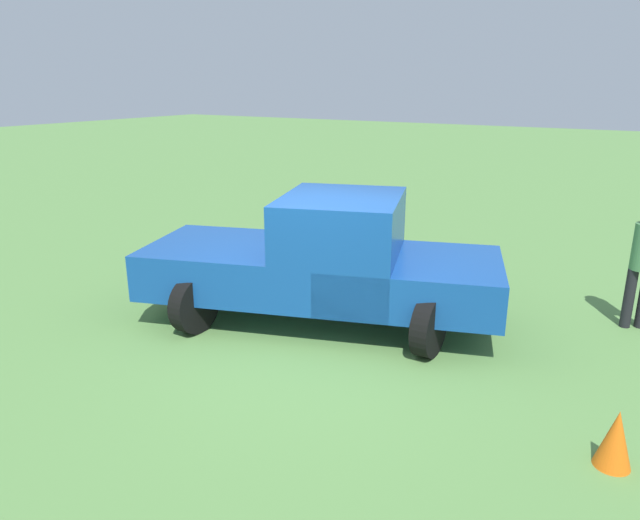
{
  "coord_description": "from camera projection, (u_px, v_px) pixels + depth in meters",
  "views": [
    {
      "loc": [
        5.83,
        3.54,
        3.27
      ],
      "look_at": [
        -0.69,
        -0.43,
        0.9
      ],
      "focal_mm": 32.37,
      "sensor_mm": 36.0,
      "label": 1
    }
  ],
  "objects": [
    {
      "name": "ground_plane",
      "position": [
        321.0,
        345.0,
        7.48
      ],
      "size": [
        80.0,
        80.0,
        0.0
      ],
      "primitive_type": "plane",
      "color": "#5B8C47"
    },
    {
      "name": "pickup_truck",
      "position": [
        329.0,
        258.0,
        7.95
      ],
      "size": [
        3.26,
        5.21,
        1.81
      ],
      "rotation": [
        0.0,
        0.0,
        5.03
      ],
      "color": "black",
      "rests_on": "ground_plane"
    },
    {
      "name": "traffic_cone",
      "position": [
        616.0,
        439.0,
        5.05
      ],
      "size": [
        0.32,
        0.32,
        0.55
      ],
      "primitive_type": "cone",
      "color": "orange",
      "rests_on": "ground_plane"
    }
  ]
}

